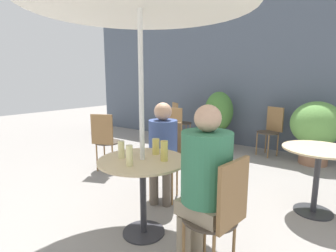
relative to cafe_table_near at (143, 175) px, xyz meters
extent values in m
plane|color=gray|center=(0.16, -0.18, -0.58)|extent=(20.00, 20.00, 0.00)
cube|color=#4C5666|center=(0.16, 3.86, 0.92)|extent=(10.00, 0.06, 3.00)
cylinder|color=#2D2D33|center=(0.00, 0.00, -0.57)|extent=(0.40, 0.40, 0.01)
cylinder|color=#2D2D33|center=(0.00, 0.00, -0.21)|extent=(0.06, 0.06, 0.70)
cylinder|color=#CCB284|center=(0.00, 0.00, 0.15)|extent=(0.81, 0.81, 0.02)
cylinder|color=#2D2D33|center=(1.27, 1.39, -0.57)|extent=(0.40, 0.40, 0.01)
cylinder|color=#2D2D33|center=(1.27, 1.39, -0.21)|extent=(0.06, 0.06, 0.70)
cylinder|color=#CCB284|center=(1.27, 1.39, 0.15)|extent=(0.74, 0.74, 0.02)
cylinder|color=#42382D|center=(0.74, -0.11, -0.12)|extent=(0.41, 0.41, 0.02)
cylinder|color=olive|center=(0.89, 0.00, -0.36)|extent=(0.02, 0.02, 0.44)
cylinder|color=olive|center=(0.59, -0.22, -0.36)|extent=(0.02, 0.02, 0.44)
cylinder|color=olive|center=(0.63, 0.04, -0.36)|extent=(0.02, 0.02, 0.44)
cube|color=olive|center=(0.93, -0.14, 0.12)|extent=(0.08, 0.35, 0.47)
cylinder|color=#42382D|center=(-0.27, 0.70, -0.12)|extent=(0.41, 0.41, 0.02)
cylinder|color=olive|center=(-0.20, 0.87, -0.36)|extent=(0.02, 0.02, 0.44)
cylinder|color=olive|center=(-0.45, 0.77, -0.36)|extent=(0.02, 0.02, 0.44)
cylinder|color=olive|center=(-0.10, 0.62, -0.36)|extent=(0.02, 0.02, 0.44)
cylinder|color=olive|center=(-0.35, 0.53, -0.36)|extent=(0.02, 0.02, 0.44)
cube|color=olive|center=(-0.34, 0.87, 0.12)|extent=(0.34, 0.16, 0.47)
cylinder|color=#42382D|center=(-1.67, 3.31, -0.12)|extent=(0.41, 0.41, 0.02)
cylinder|color=olive|center=(-1.85, 3.29, -0.36)|extent=(0.02, 0.02, 0.44)
cylinder|color=olive|center=(-1.64, 3.12, -0.36)|extent=(0.02, 0.02, 0.44)
cylinder|color=olive|center=(-1.69, 3.49, -0.36)|extent=(0.02, 0.02, 0.44)
cylinder|color=olive|center=(-1.48, 3.33, -0.36)|extent=(0.02, 0.02, 0.44)
cube|color=olive|center=(-1.78, 3.16, 0.12)|extent=(0.29, 0.24, 0.47)
cylinder|color=#42382D|center=(-1.16, 2.07, -0.12)|extent=(0.41, 0.41, 0.02)
cylinder|color=olive|center=(-1.06, 2.23, -0.36)|extent=(0.02, 0.02, 0.44)
cylinder|color=olive|center=(-1.32, 2.17, -0.36)|extent=(0.02, 0.02, 0.44)
cylinder|color=olive|center=(-1.00, 1.97, -0.36)|extent=(0.02, 0.02, 0.44)
cylinder|color=olive|center=(-1.26, 1.91, -0.36)|extent=(0.02, 0.02, 0.44)
cube|color=olive|center=(-1.21, 2.25, 0.12)|extent=(0.35, 0.11, 0.47)
cylinder|color=#42382D|center=(-1.65, 1.04, -0.12)|extent=(0.41, 0.41, 0.02)
cylinder|color=olive|center=(-1.72, 0.86, -0.36)|extent=(0.02, 0.02, 0.44)
cylinder|color=olive|center=(-1.48, 0.97, -0.36)|extent=(0.02, 0.02, 0.44)
cylinder|color=olive|center=(-1.83, 1.11, -0.36)|extent=(0.02, 0.02, 0.44)
cylinder|color=olive|center=(-1.58, 1.21, -0.36)|extent=(0.02, 0.02, 0.44)
cube|color=olive|center=(-1.58, 0.87, 0.12)|extent=(0.33, 0.17, 0.47)
cylinder|color=#42382D|center=(0.23, 3.34, -0.12)|extent=(0.41, 0.41, 0.02)
cylinder|color=olive|center=(0.41, 3.41, -0.36)|extent=(0.02, 0.02, 0.44)
cylinder|color=olive|center=(0.16, 3.51, -0.36)|extent=(0.02, 0.02, 0.44)
cylinder|color=olive|center=(0.30, 3.16, -0.36)|extent=(0.02, 0.02, 0.44)
cylinder|color=olive|center=(0.06, 3.27, -0.36)|extent=(0.02, 0.02, 0.44)
cube|color=olive|center=(0.30, 3.51, 0.12)|extent=(0.33, 0.16, 0.47)
cylinder|color=gray|center=(0.58, 0.00, -0.36)|extent=(0.11, 0.11, 0.44)
cylinder|color=gray|center=(0.55, -0.17, -0.36)|extent=(0.11, 0.11, 0.44)
cube|color=gray|center=(0.70, -0.11, -0.06)|extent=(0.39, 0.36, 0.11)
cylinder|color=#337551|center=(0.70, -0.11, 0.25)|extent=(0.37, 0.37, 0.52)
sphere|color=tan|center=(0.70, -0.11, 0.61)|extent=(0.19, 0.19, 0.19)
cylinder|color=brown|center=(-0.28, 0.52, -0.36)|extent=(0.10, 0.10, 0.44)
cylinder|color=brown|center=(-0.14, 0.57, -0.36)|extent=(0.10, 0.10, 0.44)
cube|color=brown|center=(-0.26, 0.66, -0.06)|extent=(0.38, 0.40, 0.10)
cylinder|color=#384C84|center=(-0.26, 0.66, 0.20)|extent=(0.34, 0.34, 0.42)
sphere|color=tan|center=(-0.26, 0.66, 0.51)|extent=(0.21, 0.21, 0.21)
cylinder|color=#DBC65B|center=(0.00, 0.20, 0.23)|extent=(0.07, 0.07, 0.15)
cylinder|color=beige|center=(-0.19, -0.08, 0.24)|extent=(0.06, 0.06, 0.16)
cylinder|color=beige|center=(0.03, -0.20, 0.24)|extent=(0.06, 0.06, 0.18)
cylinder|color=#DBC65B|center=(0.19, 0.08, 0.25)|extent=(0.07, 0.07, 0.18)
cylinder|color=#93664C|center=(-0.80, 3.35, -0.40)|extent=(0.50, 0.50, 0.36)
ellipsoid|color=#427533|center=(-0.80, 3.35, 0.20)|extent=(0.60, 0.60, 0.83)
cylinder|color=#93664C|center=(1.03, 3.29, -0.41)|extent=(0.46, 0.46, 0.33)
ellipsoid|color=#609947|center=(1.03, 3.29, 0.13)|extent=(0.82, 0.82, 0.76)
cylinder|color=silver|center=(0.00, 0.00, 0.58)|extent=(0.04, 0.04, 2.31)
camera|label=1|loc=(1.53, -1.73, 0.88)|focal=28.00mm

